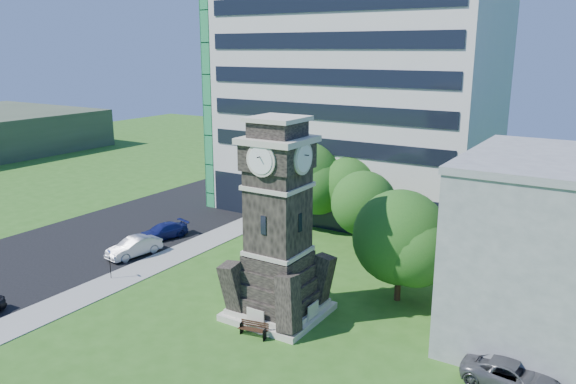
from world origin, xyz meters
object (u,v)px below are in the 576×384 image
Objects in this scene: clock_tower at (278,233)px; car_street_north at (163,231)px; park_bench at (254,328)px; car_east_lot at (513,376)px; car_street_mid at (134,247)px; street_sign at (110,261)px.

car_street_north is (-16.23, 6.67, -4.63)m from clock_tower.
car_street_north is 19.11m from park_bench.
clock_tower is at bearing 91.24° from car_east_lot.
car_east_lot is at bearing -2.35° from clock_tower.
clock_tower is 7.19× the size of park_bench.
car_street_mid is 2.02× the size of street_sign.
street_sign is at bearing -53.81° from car_street_north.
car_east_lot is 2.16× the size of street_sign.
car_street_mid is 2.63× the size of park_bench.
car_street_north is 2.02× the size of street_sign.
clock_tower reaches higher than car_street_mid.
park_bench is (-13.57, -2.43, -0.20)m from car_east_lot.
street_sign is (-13.13, -1.72, -3.89)m from clock_tower.
car_east_lot is (30.06, -7.24, 0.01)m from car_street_north.
clock_tower reaches higher than park_bench.
car_street_north is 0.94× the size of car_east_lot.
clock_tower is 14.59m from car_east_lot.
street_sign is at bearing -54.70° from car_street_mid.
street_sign reaches higher than car_street_mid.
clock_tower reaches higher than street_sign.
clock_tower is at bearing 83.46° from park_bench.
car_street_mid is at bearing 87.73° from car_east_lot.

